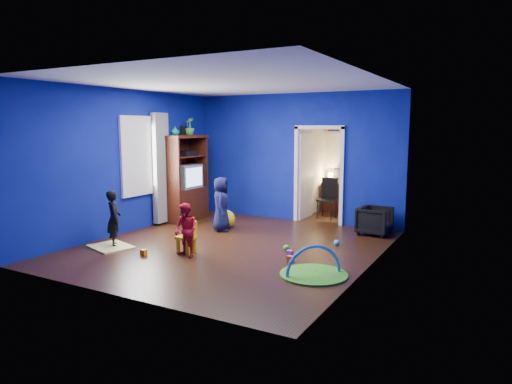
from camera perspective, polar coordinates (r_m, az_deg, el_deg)
The scene contains 33 objects.
floor at distance 8.31m, azimuth -3.11°, elevation -6.86°, with size 5.00×5.50×0.01m, color black.
ceiling at distance 8.06m, azimuth -3.28°, elevation 13.48°, with size 5.00×5.50×0.01m, color white.
wall_back at distance 10.48m, azimuth 4.84°, elevation 4.29°, with size 5.00×0.02×2.90m, color navy.
wall_front at distance 5.92m, azimuth -17.48°, elevation 0.99°, with size 5.00×0.02×2.90m, color navy.
wall_left at distance 9.61m, azimuth -15.95°, elevation 3.67°, with size 0.02×5.50×2.90m, color navy.
wall_right at distance 7.06m, azimuth 14.29°, elevation 2.21°, with size 0.02×5.50×2.90m, color navy.
alcove at distance 11.08m, azimuth 9.52°, elevation 3.38°, with size 1.00×1.75×2.50m, color silver, non-canonical shape.
armchair at distance 9.46m, azimuth 14.61°, elevation -3.49°, with size 0.61×0.62×0.57m, color black.
child_black at distance 8.60m, azimuth -17.34°, elevation -3.20°, with size 0.37×0.25×1.02m, color black.
child_navy at distance 9.47m, azimuth -4.37°, elevation -1.51°, with size 0.55×0.36×1.13m, color #0E1634.
toddler_red at distance 7.65m, azimuth -8.77°, elevation -4.77°, with size 0.44×0.34×0.90m, color red.
vase at distance 10.33m, azimuth -10.07°, elevation 7.53°, with size 0.19×0.19×0.20m, color #0B5A5F.
potted_plant at distance 10.74m, azimuth -8.32°, elevation 8.12°, with size 0.22×0.22×0.40m, color green.
tv_armoire at distance 10.63m, azimuth -8.91°, elevation 1.73°, with size 0.58×1.14×1.96m, color #381009.
crt_tv at distance 10.60m, azimuth -8.74°, elevation 1.94°, with size 0.46×0.70×0.54m, color silver.
yellow_blanket at distance 8.64m, azimuth -17.68°, elevation -6.54°, with size 0.75×0.60×0.03m, color #F2E07A.
hopper_ball at distance 9.77m, azimuth -3.79°, elevation -3.39°, with size 0.40×0.40×0.40m, color yellow.
kid_chair at distance 7.94m, azimuth -8.72°, elevation -5.79°, with size 0.28×0.28×0.50m, color yellow.
play_mat at distance 6.81m, azimuth 7.21°, elevation -10.19°, with size 0.99×0.99×0.03m, color #308F20.
toy_arch at distance 6.81m, azimuth 7.21°, elevation -10.13°, with size 0.88×0.88×0.05m, color #3F8CD8.
window_left at distance 9.85m, azimuth -14.47°, elevation 4.40°, with size 0.03×0.95×1.55m, color white.
curtain at distance 10.20m, azimuth -11.82°, elevation 2.92°, with size 0.14×0.42×2.40m, color slate.
doorway at distance 10.28m, azimuth 7.87°, elevation 1.93°, with size 1.16×0.10×2.10m, color white.
study_desk at distance 11.78m, azimuth 10.45°, elevation -0.65°, with size 0.88×0.44×0.75m, color #3D140A.
desk_monitor at distance 11.82m, azimuth 10.71°, elevation 2.18°, with size 0.40×0.05×0.32m, color black.
desk_lamp at distance 11.86m, azimuth 9.33°, elevation 2.14°, with size 0.14×0.14×0.14m, color #FFD88C.
folding_chair at distance 10.87m, azimuth 8.85°, elevation -0.89°, with size 0.40×0.40×0.92m, color black.
book_shelf at distance 11.75m, azimuth 10.83°, elevation 7.37°, with size 0.88×0.24×0.04m, color white.
toy_0 at distance 7.40m, azimuth 4.31°, elevation -8.35°, with size 0.10×0.08×0.10m, color #EB4D27.
toy_1 at distance 8.51m, azimuth 10.05°, elevation -6.23°, with size 0.11×0.11×0.11m, color #27ADDF.
toy_2 at distance 7.98m, azimuth -13.87°, elevation -7.35°, with size 0.10×0.08×0.10m, color orange.
toy_3 at distance 8.05m, azimuth 3.81°, elevation -6.94°, with size 0.11×0.11×0.11m, color green.
toy_4 at distance 7.72m, azimuth 4.23°, elevation -7.65°, with size 0.10×0.08×0.10m, color #B545B9.
Camera 1 is at (4.27, -6.80, 2.15)m, focal length 32.00 mm.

